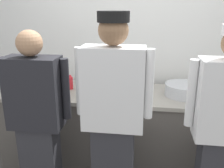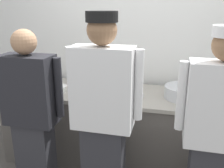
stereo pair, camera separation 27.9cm
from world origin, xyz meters
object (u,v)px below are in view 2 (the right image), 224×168
chef_far_right (216,133)px  squeeze_bottle_primary (82,86)px  mixing_bowl_steel (184,92)px  ramekin_orange_sauce (38,86)px  deli_cup (73,80)px  chef_near_left (32,115)px  squeeze_bottle_secondary (72,81)px  ramekin_green_sauce (139,95)px  chef_center (103,115)px  sheet_tray (105,89)px  plate_stack_front (58,89)px

chef_far_right → squeeze_bottle_primary: size_ratio=8.94×
mixing_bowl_steel → squeeze_bottle_primary: (-1.07, -0.14, 0.03)m
ramekin_orange_sauce → deli_cup: size_ratio=1.17×
chef_near_left → chef_far_right: (1.56, -0.03, 0.04)m
chef_far_right → deli_cup: (-1.54, 0.95, 0.02)m
mixing_bowl_steel → squeeze_bottle_secondary: 1.26m
chef_far_right → squeeze_bottle_primary: 1.42m
mixing_bowl_steel → ramekin_green_sauce: size_ratio=4.35×
chef_center → sheet_tray: chef_center is taller
chef_center → ramekin_orange_sauce: size_ratio=16.77×
squeeze_bottle_primary → ramekin_orange_sauce: (-0.58, 0.08, -0.07)m
plate_stack_front → ramekin_green_sauce: bearing=1.4°
chef_center → sheet_tray: (-0.20, 0.80, -0.05)m
ramekin_green_sauce → ramekin_orange_sauce: bearing=178.7°
mixing_bowl_steel → squeeze_bottle_primary: size_ratio=2.12×
squeeze_bottle_secondary → chef_center: bearing=-52.5°
chef_near_left → squeeze_bottle_primary: size_ratio=8.64×
chef_center → ramekin_green_sauce: bearing=72.1°
squeeze_bottle_primary → ramekin_orange_sauce: squeeze_bottle_primary is taller
ramekin_green_sauce → squeeze_bottle_secondary: bearing=170.8°
squeeze_bottle_primary → squeeze_bottle_secondary: bearing=136.8°
chef_center → ramekin_orange_sauce: 1.20m
ramekin_green_sauce → chef_near_left: bearing=-145.0°
chef_near_left → deli_cup: (0.02, 0.92, 0.06)m
chef_far_right → plate_stack_front: (-1.58, 0.63, 0.01)m
sheet_tray → squeeze_bottle_primary: 0.30m
squeeze_bottle_secondary → chef_near_left: bearing=-95.9°
squeeze_bottle_secondary → mixing_bowl_steel: bearing=-1.9°
sheet_tray → deli_cup: (-0.46, 0.14, 0.03)m
squeeze_bottle_primary → plate_stack_front: bearing=174.8°
chef_near_left → deli_cup: size_ratio=18.08×
plate_stack_front → squeeze_bottle_primary: 0.30m
ramekin_orange_sauce → mixing_bowl_steel: bearing=2.2°
mixing_bowl_steel → ramekin_green_sauce: 0.46m
chef_near_left → sheet_tray: (0.48, 0.78, 0.03)m
chef_center → plate_stack_front: bearing=138.2°
chef_center → squeeze_bottle_secondary: bearing=127.5°
plate_stack_front → ramekin_orange_sauce: (-0.28, 0.05, -0.01)m
squeeze_bottle_primary → deli_cup: 0.43m
mixing_bowl_steel → sheet_tray: 0.87m
chef_far_right → ramekin_green_sauce: chef_far_right is taller
chef_near_left → chef_center: size_ratio=0.92×
sheet_tray → squeeze_bottle_secondary: (-0.40, -0.02, 0.07)m
chef_far_right → ramekin_green_sauce: (-0.67, 0.65, 0.01)m
sheet_tray → ramekin_orange_sauce: ramekin_orange_sauce is taller
chef_near_left → deli_cup: 0.92m
plate_stack_front → sheet_tray: size_ratio=0.47×
chef_near_left → squeeze_bottle_primary: bearing=64.8°
chef_far_right → deli_cup: 1.81m
squeeze_bottle_secondary → ramekin_orange_sauce: bearing=-164.7°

